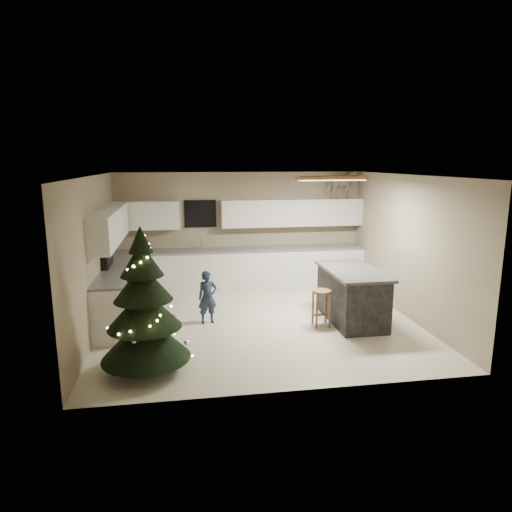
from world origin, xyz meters
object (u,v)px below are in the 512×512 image
island (352,295)px  toddler (208,297)px  rocking_horse (342,184)px  bar_stool (322,299)px  christmas_tree (144,313)px

island → toddler: (-2.56, 0.31, -0.01)m
toddler → rocking_horse: size_ratio=1.25×
toddler → island: bearing=-18.3°
bar_stool → christmas_tree: christmas_tree is taller
rocking_horse → toddler: bearing=110.3°
christmas_tree → bar_stool: bearing=24.0°
christmas_tree → rocking_horse: size_ratio=2.67×
island → toddler: size_ratio=1.79×
island → christmas_tree: 3.81m
christmas_tree → toddler: christmas_tree is taller
rocking_horse → island: bearing=151.7°
toddler → rocking_horse: 4.29m
island → christmas_tree: size_ratio=0.84×
bar_stool → christmas_tree: 3.19m
bar_stool → toddler: (-1.95, 0.46, -0.01)m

